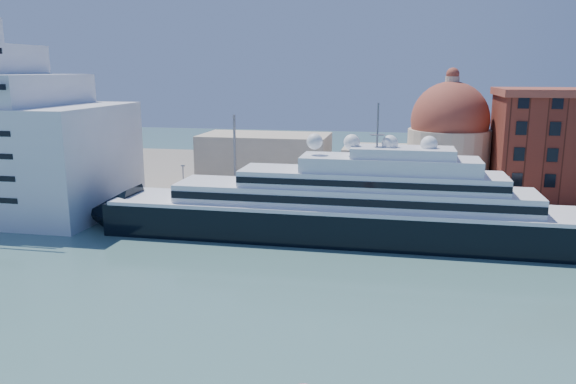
# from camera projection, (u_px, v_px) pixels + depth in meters

# --- Properties ---
(ground) EXTENTS (400.00, 400.00, 0.00)m
(ground) POSITION_uv_depth(u_px,v_px,m) (308.00, 287.00, 76.12)
(ground) COLOR #365D5C
(ground) RESTS_ON ground
(quay) EXTENTS (180.00, 10.00, 2.50)m
(quay) POSITION_uv_depth(u_px,v_px,m) (337.00, 216.00, 108.43)
(quay) COLOR gray
(quay) RESTS_ON ground
(land) EXTENTS (260.00, 72.00, 2.00)m
(land) POSITION_uv_depth(u_px,v_px,m) (354.00, 178.00, 147.77)
(land) COLOR slate
(land) RESTS_ON ground
(quay_fence) EXTENTS (180.00, 0.10, 1.20)m
(quay_fence) POSITION_uv_depth(u_px,v_px,m) (334.00, 212.00, 103.73)
(quay_fence) COLOR slate
(quay_fence) RESTS_ON quay
(superyacht) EXTENTS (92.33, 12.80, 27.59)m
(superyacht) POSITION_uv_depth(u_px,v_px,m) (323.00, 212.00, 97.37)
(superyacht) COLOR black
(superyacht) RESTS_ON ground
(service_barge) EXTENTS (12.54, 6.82, 2.68)m
(service_barge) POSITION_uv_depth(u_px,v_px,m) (33.00, 218.00, 108.58)
(service_barge) COLOR white
(service_barge) RESTS_ON ground
(church) EXTENTS (66.00, 18.00, 25.50)m
(church) POSITION_uv_depth(u_px,v_px,m) (377.00, 150.00, 127.88)
(church) COLOR beige
(church) RESTS_ON land
(lamp_posts) EXTENTS (120.80, 2.40, 18.00)m
(lamp_posts) POSITION_uv_depth(u_px,v_px,m) (271.00, 171.00, 107.39)
(lamp_posts) COLOR slate
(lamp_posts) RESTS_ON quay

